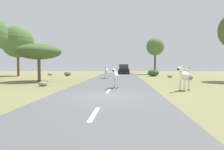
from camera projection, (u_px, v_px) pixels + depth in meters
The scene contains 18 objects.
ground_plane at pixel (105, 97), 10.72m from camera, with size 90.00×90.00×0.00m, color olive.
road at pixel (105, 96), 10.72m from camera, with size 6.00×64.00×0.05m, color #56595B.
lane_markings at pixel (104, 99), 9.72m from camera, with size 0.16×56.00×0.01m.
zebra_0 at pixel (115, 76), 14.16m from camera, with size 0.51×1.52×1.43m.
zebra_1 at pixel (184, 76), 13.11m from camera, with size 1.26×1.46×1.62m.
zebra_2 at pixel (106, 71), 24.25m from camera, with size 0.50×1.69×1.59m.
zebra_4 at pixel (187, 71), 25.63m from camera, with size 0.48×1.61×1.52m.
car_0 at pixel (124, 69), 37.28m from camera, with size 2.10×4.38×1.74m.
tree_0 at pixel (39, 52), 20.52m from camera, with size 4.48×4.48×3.79m.
tree_4 at pixel (18, 42), 30.52m from camera, with size 4.75×4.75×7.51m.
tree_6 at pixel (155, 47), 36.05m from camera, with size 3.14×3.14×6.48m.
bush_0 at pixel (185, 73), 34.18m from camera, with size 0.83×0.74×0.50m, color #2D5628.
bush_2 at pixel (68, 74), 31.25m from camera, with size 1.04×0.94×0.63m, color #4C7038.
bush_3 at pixel (153, 73), 30.00m from camera, with size 1.66×1.50×1.00m, color #2D5628.
rock_0 at pixel (170, 76), 26.88m from camera, with size 0.67×0.59×0.39m, color gray.
rock_1 at pixel (43, 84), 16.08m from camera, with size 0.72×0.67×0.40m, color gray.
rock_2 at pixel (50, 74), 32.78m from camera, with size 0.84×0.59×0.45m, color #A89E8C.
rock_4 at pixel (190, 78), 22.77m from camera, with size 0.70×0.51×0.50m, color gray.
Camera 1 is at (0.99, -10.61, 1.67)m, focal length 32.76 mm.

